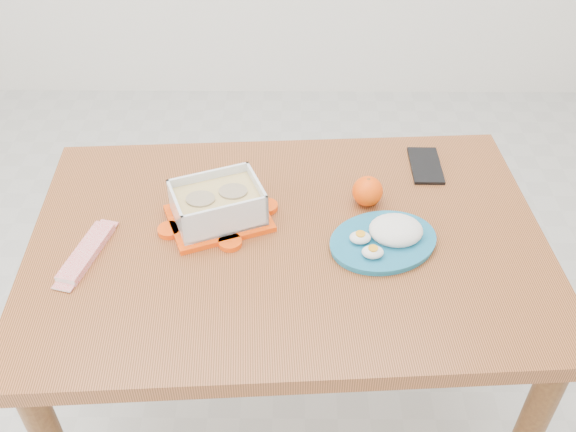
{
  "coord_description": "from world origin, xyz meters",
  "views": [
    {
      "loc": [
        0.15,
        -1.25,
        1.7
      ],
      "look_at": [
        0.14,
        -0.21,
        0.81
      ],
      "focal_mm": 40.0,
      "sensor_mm": 36.0,
      "label": 1
    }
  ],
  "objects_px": {
    "rice_plate": "(387,236)",
    "orange_fruit": "(368,191)",
    "dining_table": "(288,270)",
    "food_container": "(218,205)",
    "smartphone": "(426,165)"
  },
  "relations": [
    {
      "from": "dining_table",
      "to": "orange_fruit",
      "type": "relative_size",
      "value": 16.63
    },
    {
      "from": "food_container",
      "to": "orange_fruit",
      "type": "height_order",
      "value": "food_container"
    },
    {
      "from": "food_container",
      "to": "orange_fruit",
      "type": "xyz_separation_m",
      "value": [
        0.34,
        0.06,
        -0.01
      ]
    },
    {
      "from": "dining_table",
      "to": "smartphone",
      "type": "xyz_separation_m",
      "value": [
        0.34,
        0.26,
        0.11
      ]
    },
    {
      "from": "rice_plate",
      "to": "orange_fruit",
      "type": "bearing_deg",
      "value": 81.27
    },
    {
      "from": "smartphone",
      "to": "food_container",
      "type": "bearing_deg",
      "value": -156.73
    },
    {
      "from": "dining_table",
      "to": "rice_plate",
      "type": "height_order",
      "value": "rice_plate"
    },
    {
      "from": "dining_table",
      "to": "orange_fruit",
      "type": "height_order",
      "value": "orange_fruit"
    },
    {
      "from": "dining_table",
      "to": "orange_fruit",
      "type": "xyz_separation_m",
      "value": [
        0.18,
        0.12,
        0.14
      ]
    },
    {
      "from": "smartphone",
      "to": "orange_fruit",
      "type": "bearing_deg",
      "value": -137.44
    },
    {
      "from": "orange_fruit",
      "to": "smartphone",
      "type": "bearing_deg",
      "value": 42.0
    },
    {
      "from": "food_container",
      "to": "orange_fruit",
      "type": "bearing_deg",
      "value": -10.65
    },
    {
      "from": "orange_fruit",
      "to": "smartphone",
      "type": "height_order",
      "value": "orange_fruit"
    },
    {
      "from": "dining_table",
      "to": "rice_plate",
      "type": "bearing_deg",
      "value": -8.65
    },
    {
      "from": "food_container",
      "to": "rice_plate",
      "type": "relative_size",
      "value": 0.86
    }
  ]
}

